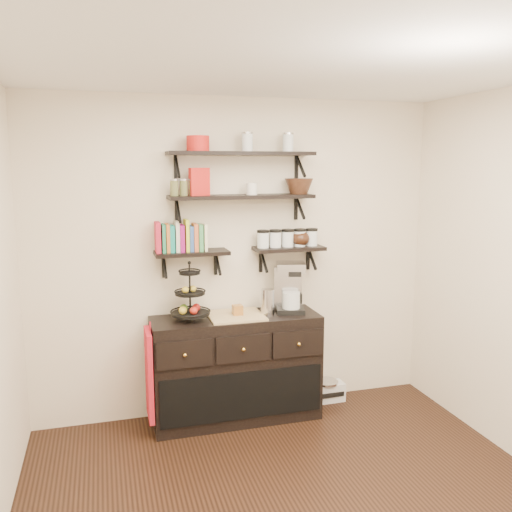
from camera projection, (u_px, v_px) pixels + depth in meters
The scene contains 20 objects.
ceiling at pixel (319, 55), 2.78m from camera, with size 3.50×3.50×0.02m, color white.
back_wall at pixel (238, 258), 4.66m from camera, with size 3.50×0.02×2.70m, color #F1E3CC.
shelf_top at pixel (241, 154), 4.39m from camera, with size 1.20×0.27×0.23m.
shelf_mid at pixel (241, 197), 4.45m from camera, with size 1.20×0.27×0.23m.
shelf_low_left at pixel (192, 254), 4.42m from camera, with size 0.60×0.25×0.23m.
shelf_low_right at pixel (289, 249), 4.65m from camera, with size 0.60×0.25×0.23m.
cookbooks at pixel (183, 237), 4.38m from camera, with size 0.40×0.15×0.26m.
glass_canisters at pixel (288, 239), 4.63m from camera, with size 0.54×0.10×0.13m.
sideboard at pixel (236, 368), 4.57m from camera, with size 1.40×0.50×0.92m.
fruit_stand at pixel (190, 301), 4.37m from camera, with size 0.32×0.32×0.46m.
candle at pixel (238, 310), 4.49m from camera, with size 0.08×0.08×0.08m, color #945C22.
coffee_maker at pixel (289, 288), 4.62m from camera, with size 0.28×0.28×0.43m.
thermal_carafe at pixel (268, 302), 4.53m from camera, with size 0.11×0.11×0.22m, color silver.
apron at pixel (149, 375), 4.26m from camera, with size 0.04×0.31×0.72m, color #A51119.
radio at pixel (326, 391), 4.97m from camera, with size 0.32×0.22×0.19m.
recipe_box at pixel (199, 182), 4.33m from camera, with size 0.16×0.06×0.22m, color red.
walnut_bowl at pixel (299, 186), 4.57m from camera, with size 0.24×0.24×0.13m, color black, non-canonical shape.
ramekins at pixel (252, 189), 4.46m from camera, with size 0.09×0.09×0.10m, color white.
teapot at pixel (301, 237), 4.66m from camera, with size 0.21×0.15×0.15m, color #331B0F, non-canonical shape.
red_pot at pixel (198, 143), 4.28m from camera, with size 0.18×0.18×0.12m, color red.
Camera 1 is at (-1.11, -2.71, 2.15)m, focal length 38.00 mm.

